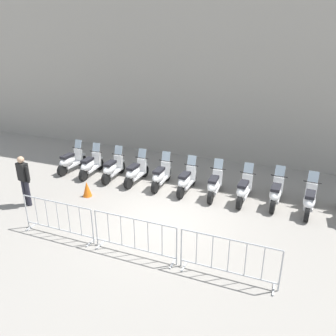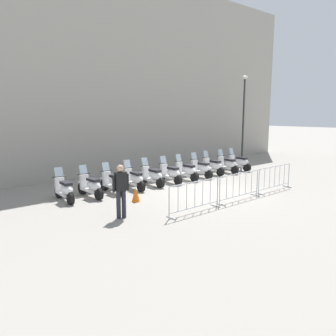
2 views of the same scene
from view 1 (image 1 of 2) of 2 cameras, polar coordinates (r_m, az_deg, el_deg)
The scene contains 17 objects.
ground_plane at distance 10.13m, azimuth -1.01°, elevation -9.28°, with size 120.00×120.00×0.00m, color gray.
building_facade at distance 15.69m, azimuth 10.11°, elevation 21.62°, with size 28.00×2.40×10.65m, color #9E998E.
motorcycle_0 at distance 14.27m, azimuth -16.70°, elevation 1.14°, with size 0.72×1.70×1.24m.
motorcycle_1 at distance 13.59m, azimuth -13.47°, elevation 0.46°, with size 0.60×1.72×1.24m.
motorcycle_2 at distance 13.06m, azimuth -9.71°, elevation -0.11°, with size 0.62×1.72×1.24m.
motorcycle_3 at distance 12.57m, azimuth -5.72°, elevation -0.77°, with size 0.71×1.71×1.24m.
motorcycle_4 at distance 12.18m, azimuth -1.29°, elevation -1.41°, with size 0.64×1.72×1.24m.
motorcycle_5 at distance 11.78m, azimuth 3.19°, elevation -2.25°, with size 0.69×1.71×1.24m.
motorcycle_6 at distance 11.54m, azimuth 8.11°, elevation -2.97°, with size 0.62×1.72×1.24m.
motorcycle_7 at distance 11.35m, azimuth 13.13°, elevation -3.76°, with size 0.71×1.71×1.24m.
motorcycle_8 at distance 11.39m, azimuth 18.37°, elevation -4.25°, with size 0.71×1.71×1.24m.
motorcycle_9 at distance 11.28m, azimuth 23.54°, elevation -5.24°, with size 0.73×1.70×1.24m.
barrier_segment_0 at distance 9.71m, azimuth -18.72°, elevation -8.41°, with size 2.28×0.82×1.07m.
barrier_segment_1 at distance 8.48m, azimuth -5.89°, elevation -11.90°, with size 2.28×0.82×1.07m.
barrier_segment_2 at distance 7.82m, azimuth 10.54°, elevation -15.40°, with size 2.28×0.82×1.07m.
officer_near_row_end at distance 11.66m, azimuth -23.96°, elevation -1.61°, with size 0.52×0.33×1.73m.
traffic_cone at distance 11.89m, azimuth -14.02°, elevation -3.61°, with size 0.32×0.32×0.55m, color orange.
Camera 1 is at (1.93, -8.51, 5.16)m, focal length 34.75 mm.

